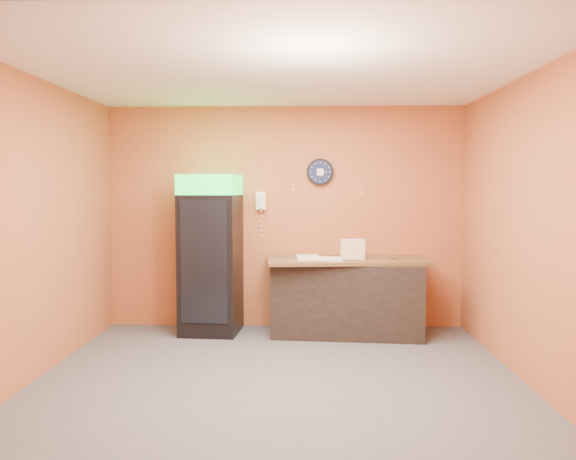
{
  "coord_description": "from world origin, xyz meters",
  "views": [
    {
      "loc": [
        0.22,
        -5.13,
        1.77
      ],
      "look_at": [
        0.07,
        0.6,
        1.34
      ],
      "focal_mm": 35.0,
      "sensor_mm": 36.0,
      "label": 1
    }
  ],
  "objects": [
    {
      "name": "floor",
      "position": [
        0.0,
        0.0,
        0.0
      ],
      "size": [
        4.5,
        4.5,
        0.0
      ],
      "primitive_type": "plane",
      "color": "#47474C",
      "rests_on": "ground"
    },
    {
      "name": "beverage_cooler",
      "position": [
        -0.9,
        1.61,
        0.94
      ],
      "size": [
        0.73,
        0.74,
        1.93
      ],
      "rotation": [
        0.0,
        0.0,
        -0.08
      ],
      "color": "black",
      "rests_on": "floor"
    },
    {
      "name": "ceiling",
      "position": [
        0.0,
        0.0,
        2.8
      ],
      "size": [
        4.5,
        4.0,
        0.02
      ],
      "primitive_type": "cube",
      "color": "white",
      "rests_on": "back_wall"
    },
    {
      "name": "back_wall",
      "position": [
        0.0,
        2.0,
        1.4
      ],
      "size": [
        4.5,
        0.02,
        2.8
      ],
      "primitive_type": "cube",
      "color": "#AB5F30",
      "rests_on": "floor"
    },
    {
      "name": "wrapped_sandwich_left",
      "position": [
        0.28,
        1.38,
        0.95
      ],
      "size": [
        0.28,
        0.15,
        0.04
      ],
      "primitive_type": "cube",
      "rotation": [
        0.0,
        0.0,
        0.17
      ],
      "color": "silver",
      "rests_on": "butcher_paper"
    },
    {
      "name": "wall_phone",
      "position": [
        -0.31,
        1.95,
        1.61
      ],
      "size": [
        0.12,
        0.11,
        0.22
      ],
      "color": "white",
      "rests_on": "back_wall"
    },
    {
      "name": "right_wall",
      "position": [
        2.25,
        0.0,
        1.4
      ],
      "size": [
        0.02,
        4.0,
        2.8
      ],
      "primitive_type": "cube",
      "color": "#AB5F30",
      "rests_on": "floor"
    },
    {
      "name": "butcher_paper",
      "position": [
        0.76,
        1.61,
        0.91
      ],
      "size": [
        1.99,
        1.0,
        0.04
      ],
      "primitive_type": "cube",
      "rotation": [
        0.0,
        0.0,
        0.08
      ],
      "color": "brown",
      "rests_on": "prep_counter"
    },
    {
      "name": "sub_roll_stack",
      "position": [
        0.82,
        1.52,
        1.05
      ],
      "size": [
        0.29,
        0.13,
        0.24
      ],
      "rotation": [
        0.0,
        0.0,
        0.12
      ],
      "color": "#F3E4BD",
      "rests_on": "butcher_paper"
    },
    {
      "name": "left_wall",
      "position": [
        -2.25,
        0.0,
        1.4
      ],
      "size": [
        0.02,
        4.0,
        2.8
      ],
      "primitive_type": "cube",
      "color": "#AB5F30",
      "rests_on": "floor"
    },
    {
      "name": "wrapped_sandwich_right",
      "position": [
        0.27,
        1.62,
        0.95
      ],
      "size": [
        0.28,
        0.14,
        0.04
      ],
      "primitive_type": "cube",
      "rotation": [
        0.0,
        0.0,
        0.13
      ],
      "color": "silver",
      "rests_on": "butcher_paper"
    },
    {
      "name": "wrapped_sandwich_mid",
      "position": [
        0.54,
        1.37,
        0.95
      ],
      "size": [
        0.31,
        0.16,
        0.04
      ],
      "primitive_type": "cube",
      "rotation": [
        0.0,
        0.0,
        -0.17
      ],
      "color": "silver",
      "rests_on": "butcher_paper"
    },
    {
      "name": "prep_counter",
      "position": [
        0.76,
        1.61,
        0.44
      ],
      "size": [
        1.83,
        0.93,
        0.89
      ],
      "primitive_type": "cube",
      "rotation": [
        0.0,
        0.0,
        -0.08
      ],
      "color": "black",
      "rests_on": "floor"
    },
    {
      "name": "kitchen_tool",
      "position": [
        0.82,
        1.64,
        0.95
      ],
      "size": [
        0.06,
        0.06,
        0.06
      ],
      "primitive_type": "cylinder",
      "color": "silver",
      "rests_on": "butcher_paper"
    },
    {
      "name": "wall_clock",
      "position": [
        0.44,
        1.97,
        1.97
      ],
      "size": [
        0.34,
        0.06,
        0.34
      ],
      "color": "black",
      "rests_on": "back_wall"
    }
  ]
}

